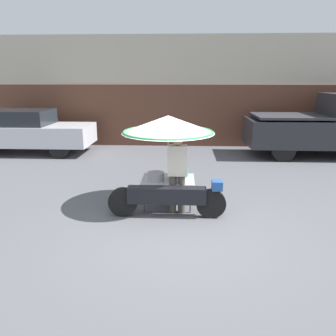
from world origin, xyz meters
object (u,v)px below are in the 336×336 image
(vendor_motorcycle_cart, at_px, (168,138))
(pickup_truck, at_px, (329,127))
(parked_car, at_px, (25,131))
(vendor_person, at_px, (177,170))

(vendor_motorcycle_cart, relative_size, pickup_truck, 0.44)
(parked_car, relative_size, pickup_truck, 0.88)
(vendor_motorcycle_cart, bearing_deg, vendor_person, -56.37)
(vendor_person, distance_m, pickup_truck, 7.32)
(vendor_motorcycle_cart, bearing_deg, parked_car, 137.67)
(vendor_person, xyz_separation_m, pickup_truck, (5.11, 5.23, 0.12))
(vendor_motorcycle_cart, height_order, pickup_truck, pickup_truck)
(vendor_motorcycle_cart, xyz_separation_m, parked_car, (-5.40, 4.92, -0.68))
(vendor_motorcycle_cart, xyz_separation_m, pickup_truck, (5.31, 4.94, -0.47))
(vendor_motorcycle_cart, distance_m, vendor_person, 0.69)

